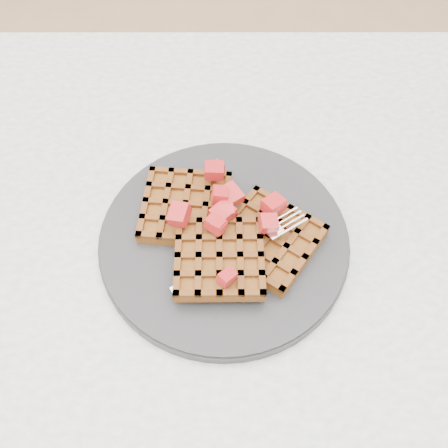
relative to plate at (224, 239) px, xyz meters
name	(u,v)px	position (x,y,z in m)	size (l,w,h in m)	color
ground	(263,402)	(0.10, 0.00, -0.76)	(4.00, 4.00, 0.00)	tan
table	(293,287)	(0.10, 0.00, -0.12)	(1.20, 0.80, 0.75)	white
plate	(224,239)	(0.00, 0.00, 0.00)	(0.29, 0.29, 0.02)	#232326
waffles	(224,233)	(0.00, 0.00, 0.02)	(0.22, 0.18, 0.03)	brown
strawberry_pile	(224,217)	(0.00, 0.00, 0.05)	(0.15, 0.15, 0.02)	#98060B
fork	(249,253)	(0.03, -0.03, 0.02)	(0.02, 0.18, 0.02)	silver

